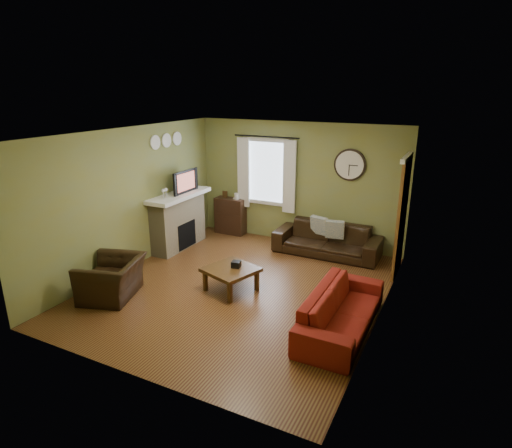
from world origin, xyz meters
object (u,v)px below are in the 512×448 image
at_px(sofa_brown, 327,240).
at_px(armchair, 112,278).
at_px(bookshelf, 230,216).
at_px(sofa_red, 342,310).
at_px(coffee_table, 231,279).

height_order(sofa_brown, armchair, armchair).
height_order(bookshelf, sofa_red, bookshelf).
bearing_deg(sofa_brown, bookshelf, 173.72).
xyz_separation_m(sofa_brown, armchair, (-2.55, -3.35, 0.01)).
xyz_separation_m(bookshelf, sofa_brown, (2.41, -0.27, -0.11)).
xyz_separation_m(armchair, coffee_table, (1.62, 1.05, -0.12)).
bearing_deg(armchair, coffee_table, 104.57).
distance_m(sofa_red, coffee_table, 2.02).
relative_size(bookshelf, sofa_red, 0.42).
xyz_separation_m(sofa_red, armchair, (-3.60, -0.70, 0.03)).
xyz_separation_m(bookshelf, armchair, (-0.14, -3.62, -0.10)).
xyz_separation_m(bookshelf, coffee_table, (1.48, -2.57, -0.22)).
height_order(bookshelf, sofa_brown, bookshelf).
relative_size(sofa_brown, sofa_red, 1.05).
distance_m(armchair, coffee_table, 1.93).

